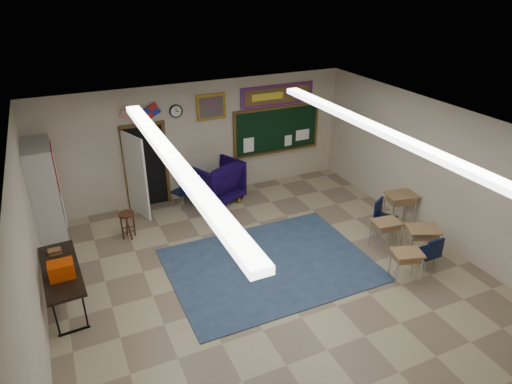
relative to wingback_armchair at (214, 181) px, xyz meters
name	(u,v)px	position (x,y,z in m)	size (l,w,h in m)	color
floor	(279,290)	(-0.20, -4.03, -0.54)	(9.00, 9.00, 0.00)	tan
back_wall	(199,141)	(-0.20, 0.47, 0.96)	(8.00, 0.04, 3.00)	beige
left_wall	(29,280)	(-4.20, -4.03, 0.96)	(0.04, 9.00, 3.00)	beige
right_wall	(453,181)	(3.80, -4.03, 0.96)	(0.04, 9.00, 3.00)	beige
ceiling	(284,139)	(-0.20, -4.03, 2.46)	(8.00, 9.00, 0.04)	silver
area_rug	(270,265)	(0.00, -3.23, -0.53)	(4.00, 3.00, 0.02)	#364C67
fluorescent_strips	(284,143)	(-0.20, -4.03, 2.40)	(3.86, 6.00, 0.10)	white
doorway	(143,169)	(-1.70, 0.32, 0.51)	(1.10, 0.89, 2.16)	black
chalkboard	(277,131)	(2.00, 0.43, 0.92)	(2.55, 0.14, 1.30)	#563B18
bulletin_board	(278,95)	(2.00, 0.44, 1.91)	(2.10, 0.05, 0.55)	#B5110F
framed_art_print	(211,107)	(0.15, 0.44, 1.81)	(0.75, 0.05, 0.65)	#A57B20
wall_clock	(176,111)	(-0.75, 0.44, 1.81)	(0.32, 0.05, 0.32)	black
wall_flags	(140,110)	(-1.60, 0.41, 1.94)	(1.16, 0.06, 0.70)	red
storage_cabinet	(46,192)	(-3.91, -0.18, 0.55)	(0.59, 1.25, 2.20)	#B7B7B2
wingback_armchair	(214,181)	(0.00, 0.00, 0.00)	(1.16, 1.19, 1.09)	black
student_chair_reading	(182,192)	(-0.89, -0.05, -0.13)	(0.42, 0.42, 0.83)	black
student_chair_desk_a	(426,254)	(2.67, -4.72, -0.12)	(0.42, 0.42, 0.85)	black
student_chair_desk_b	(385,219)	(2.81, -3.30, -0.11)	(0.44, 0.44, 0.88)	black
student_desk_front_left	(385,234)	(2.48, -3.71, -0.16)	(0.62, 0.50, 0.68)	olive
student_desk_front_right	(399,208)	(3.45, -3.02, -0.09)	(0.75, 0.61, 0.81)	olive
student_desk_back_left	(406,265)	(2.11, -4.78, -0.17)	(0.65, 0.56, 0.66)	olive
student_desk_back_right	(421,242)	(2.89, -4.33, -0.12)	(0.76, 0.68, 0.75)	olive
folding_table	(64,285)	(-3.84, -2.78, -0.13)	(0.69, 1.85, 1.04)	black
wooden_stool	(128,225)	(-2.39, -0.95, -0.23)	(0.35, 0.35, 0.61)	#432214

